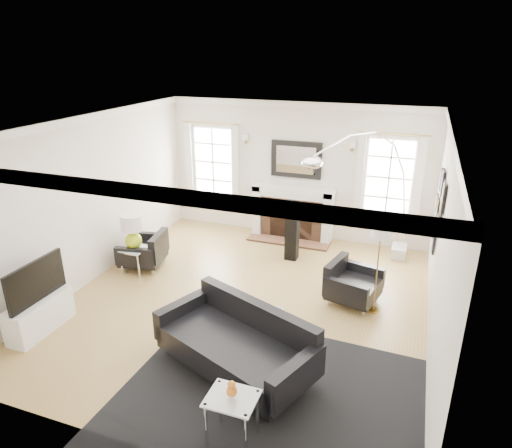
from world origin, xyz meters
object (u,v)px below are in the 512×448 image
at_px(armchair_left, 146,251).
at_px(arc_floor_lamp, 360,194).
at_px(armchair_right, 351,284).
at_px(coffee_table, 246,319).
at_px(sofa, 239,344).
at_px(fireplace, 292,213).
at_px(gourd_lamp, 132,229).

relative_size(armchair_left, arc_floor_lamp, 0.37).
height_order(armchair_right, coffee_table, armchair_right).
bearing_deg(sofa, armchair_right, 63.11).
bearing_deg(armchair_right, armchair_left, -179.55).
bearing_deg(coffee_table, armchair_left, 149.71).
distance_m(sofa, arc_floor_lamp, 3.71).
bearing_deg(armchair_left, fireplace, 46.18).
height_order(fireplace, armchair_right, fireplace).
bearing_deg(gourd_lamp, sofa, -33.70).
xyz_separation_m(fireplace, coffee_table, (0.39, -3.72, -0.21)).
relative_size(armchair_right, coffee_table, 1.18).
bearing_deg(armchair_left, arc_floor_lamp, 21.04).
bearing_deg(armchair_right, sofa, -116.89).
xyz_separation_m(armchair_left, coffee_table, (2.54, -1.48, 0.02)).
distance_m(sofa, coffee_table, 0.59).
xyz_separation_m(sofa, gourd_lamp, (-2.71, 1.81, 0.47)).
height_order(sofa, gourd_lamp, gourd_lamp).
bearing_deg(armchair_right, coffee_table, -128.05).
height_order(armchair_left, armchair_right, same).
xyz_separation_m(fireplace, arc_floor_lamp, (1.45, -0.85, 0.85)).
distance_m(fireplace, arc_floor_lamp, 1.88).
bearing_deg(arc_floor_lamp, fireplace, 149.58).
xyz_separation_m(fireplace, sofa, (0.51, -4.30, -0.18)).
bearing_deg(sofa, armchair_left, 142.22).
bearing_deg(arc_floor_lamp, armchair_right, -84.86).
bearing_deg(fireplace, sofa, -83.19).
height_order(armchair_left, arc_floor_lamp, arc_floor_lamp).
distance_m(fireplace, sofa, 4.33).
bearing_deg(coffee_table, sofa, -78.05).
xyz_separation_m(armchair_right, coffee_table, (-1.18, -1.51, 0.02)).
bearing_deg(armchair_left, armchair_right, 0.45).
xyz_separation_m(sofa, arc_floor_lamp, (0.94, 3.44, 1.02)).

